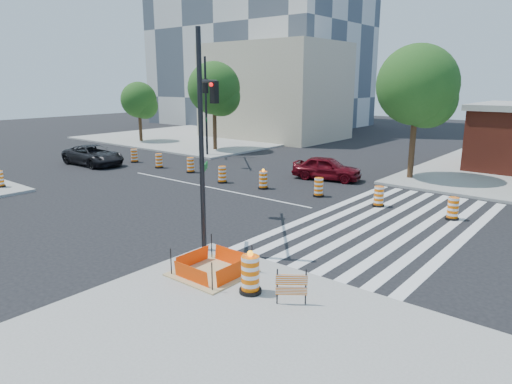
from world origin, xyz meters
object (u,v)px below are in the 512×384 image
(red_coupe, at_px, (327,168))
(signal_pole_nw, at_px, (206,98))
(signal_pole_se, at_px, (206,119))
(dark_suv, at_px, (93,155))

(red_coupe, height_order, signal_pole_nw, signal_pole_nw)
(signal_pole_se, relative_size, signal_pole_nw, 0.97)
(signal_pole_se, bearing_deg, signal_pole_nw, 6.66)
(signal_pole_nw, bearing_deg, signal_pole_se, 0.15)
(red_coupe, xyz_separation_m, signal_pole_se, (2.18, -12.71, 3.97))
(red_coupe, distance_m, signal_pole_nw, 12.13)
(dark_suv, distance_m, signal_pole_se, 19.79)
(dark_suv, relative_size, signal_pole_se, 0.69)
(red_coupe, relative_size, signal_pole_nw, 0.55)
(signal_pole_nw, bearing_deg, dark_suv, -79.10)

